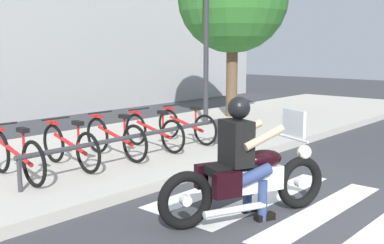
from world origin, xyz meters
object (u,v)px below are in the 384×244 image
object	(u,v)px
bike_rack	(137,138)
bicycle_1	(70,146)
bicycle_4	(186,125)
bicycle_3	(153,131)
bicycle_2	(115,138)
street_lamp	(206,31)
motorcycle	(247,180)
bicycle_0	(16,155)
rider	(242,149)

from	to	relation	value
bike_rack	bicycle_1	bearing A→B (deg)	148.13
bicycle_4	bike_rack	size ratio (longest dim) A/B	0.38
bicycle_3	bike_rack	world-z (taller)	bicycle_3
bicycle_2	street_lamp	xyz separation A→B (m)	(3.66, 1.06, 1.87)
motorcycle	bicycle_4	size ratio (longest dim) A/B	1.32
motorcycle	bicycle_0	size ratio (longest dim) A/B	1.26
street_lamp	bicycle_0	bearing A→B (deg)	-168.97
bicycle_0	bicycle_2	bearing A→B (deg)	0.01
motorcycle	bicycle_3	xyz separation A→B (m)	(1.43, 3.06, 0.02)
motorcycle	bicycle_2	distance (m)	3.11
bicycle_4	street_lamp	xyz separation A→B (m)	(1.88, 1.06, 1.88)
rider	bike_rack	size ratio (longest dim) A/B	0.35
rider	street_lamp	size ratio (longest dim) A/B	0.38
rider	bicycle_2	bearing A→B (deg)	78.70
motorcycle	street_lamp	size ratio (longest dim) A/B	0.55
rider	bike_rack	distance (m)	2.56
rider	motorcycle	bearing A→B (deg)	-25.09
bicycle_0	bicycle_4	world-z (taller)	bicycle_0
bike_rack	bicycle_2	bearing A→B (deg)	89.98
rider	bicycle_3	xyz separation A→B (m)	(1.50, 3.03, -0.35)
bicycle_3	motorcycle	bearing A→B (deg)	-114.99
bicycle_1	bike_rack	world-z (taller)	bicycle_1
bicycle_0	bike_rack	world-z (taller)	bicycle_0
bicycle_0	bicycle_3	size ratio (longest dim) A/B	1.04
rider	bicycle_4	world-z (taller)	rider
bicycle_3	street_lamp	world-z (taller)	street_lamp
motorcycle	bicycle_2	xyz separation A→B (m)	(0.54, 3.06, 0.03)
bicycle_1	bicycle_2	distance (m)	0.89
bicycle_1	street_lamp	distance (m)	5.04
rider	bicycle_3	bearing A→B (deg)	63.71
rider	bicycle_4	bearing A→B (deg)	51.75
bicycle_3	bike_rack	size ratio (longest dim) A/B	0.39
rider	bike_rack	world-z (taller)	rider
bicycle_3	rider	bearing A→B (deg)	-116.29
rider	bicycle_2	size ratio (longest dim) A/B	0.87
bike_rack	street_lamp	distance (m)	4.39
bicycle_0	bicycle_1	world-z (taller)	bicycle_0
bicycle_2	bicycle_4	bearing A→B (deg)	0.02
motorcycle	bicycle_1	size ratio (longest dim) A/B	1.32
bicycle_2	bicycle_3	bearing A→B (deg)	0.03
motorcycle	bicycle_3	world-z (taller)	motorcycle
motorcycle	street_lamp	world-z (taller)	street_lamp
motorcycle	bicycle_2	world-z (taller)	motorcycle
motorcycle	bicycle_2	size ratio (longest dim) A/B	1.27
bicycle_4	bike_rack	distance (m)	1.87
motorcycle	street_lamp	bearing A→B (deg)	44.48
bicycle_1	street_lamp	world-z (taller)	street_lamp
motorcycle	bicycle_4	distance (m)	3.84
bicycle_4	bike_rack	world-z (taller)	bicycle_4
rider	bike_rack	bearing A→B (deg)	76.26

